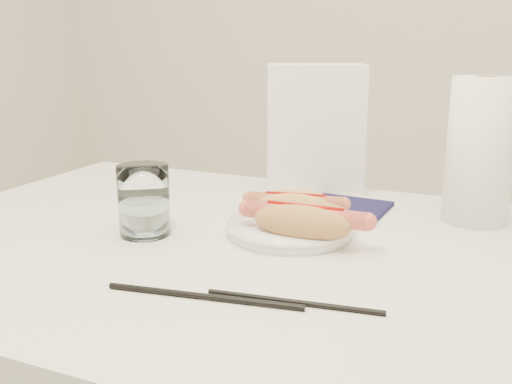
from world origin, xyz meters
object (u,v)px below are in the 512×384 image
at_px(table, 257,280).
at_px(hotdog_right, 305,220).
at_px(water_glass, 144,200).
at_px(hotdog_left, 296,205).
at_px(paper_towel_roll, 480,151).
at_px(plate, 290,230).
at_px(napkin_box, 315,128).

height_order(table, hotdog_right, hotdog_right).
bearing_deg(water_glass, hotdog_left, 33.75).
bearing_deg(hotdog_right, paper_towel_roll, 44.17).
relative_size(plate, napkin_box, 0.78).
bearing_deg(hotdog_right, table, -162.69).
xyz_separation_m(plate, napkin_box, (-0.06, 0.29, 0.12)).
relative_size(hotdog_left, paper_towel_roll, 0.65).
height_order(hotdog_left, napkin_box, napkin_box).
height_order(hotdog_right, paper_towel_roll, paper_towel_roll).
bearing_deg(napkin_box, paper_towel_roll, -40.30).
distance_m(plate, water_glass, 0.24).
distance_m(table, hotdog_left, 0.15).
bearing_deg(hotdog_left, water_glass, -156.89).
xyz_separation_m(hotdog_right, paper_towel_roll, (0.22, 0.23, 0.08)).
xyz_separation_m(hotdog_left, napkin_box, (-0.05, 0.24, 0.09)).
height_order(hotdog_right, water_glass, water_glass).
bearing_deg(water_glass, napkin_box, 67.86).
bearing_deg(paper_towel_roll, plate, -143.18).
distance_m(table, hotdog_right, 0.12).
relative_size(hotdog_right, napkin_box, 0.74).
relative_size(table, paper_towel_roll, 4.93).
bearing_deg(water_glass, plate, 23.10).
xyz_separation_m(plate, paper_towel_roll, (0.26, 0.20, 0.11)).
xyz_separation_m(hotdog_left, water_glass, (-0.20, -0.14, 0.02)).
bearing_deg(hotdog_left, table, -113.05).
bearing_deg(napkin_box, water_glass, -136.11).
relative_size(plate, water_glass, 1.75).
xyz_separation_m(table, water_glass, (-0.18, -0.03, 0.12)).
distance_m(table, plate, 0.10).
bearing_deg(water_glass, hotdog_right, 12.14).
bearing_deg(hotdog_left, napkin_box, 90.96).
distance_m(hotdog_right, paper_towel_roll, 0.33).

